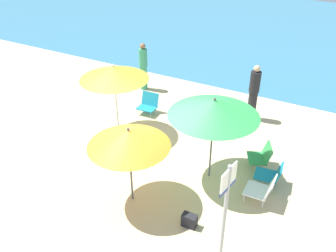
{
  "coord_description": "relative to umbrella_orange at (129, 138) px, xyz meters",
  "views": [
    {
      "loc": [
        3.91,
        -5.41,
        5.47
      ],
      "look_at": [
        0.11,
        1.5,
        0.7
      ],
      "focal_mm": 38.91,
      "sensor_mm": 36.0,
      "label": 1
    }
  ],
  "objects": [
    {
      "name": "beach_chair_d",
      "position": [
        2.48,
        1.91,
        -1.29
      ],
      "size": [
        0.64,
        0.54,
        0.56
      ],
      "rotation": [
        0.0,
        0.0,
        -3.01
      ],
      "color": "teal",
      "rests_on": "ground_plane"
    },
    {
      "name": "umbrella_orange",
      "position": [
        0.0,
        0.0,
        0.0
      ],
      "size": [
        1.67,
        1.67,
        1.82
      ],
      "color": "#4C4C51",
      "rests_on": "ground_plane"
    },
    {
      "name": "beach_chair_b",
      "position": [
        2.47,
        1.27,
        -1.24
      ],
      "size": [
        0.6,
        0.54,
        0.64
      ],
      "rotation": [
        0.0,
        0.0,
        3.17
      ],
      "color": "white",
      "rests_on": "ground_plane"
    },
    {
      "name": "umbrella_green",
      "position": [
        1.15,
        1.53,
        0.24
      ],
      "size": [
        1.99,
        1.99,
        2.07
      ],
      "color": "#4C4C51",
      "rests_on": "ground_plane"
    },
    {
      "name": "beach_chair_c",
      "position": [
        -1.72,
        3.48,
        -1.27
      ],
      "size": [
        0.57,
        0.54,
        0.62
      ],
      "rotation": [
        0.0,
        0.0,
        -1.53
      ],
      "color": "teal",
      "rests_on": "ground_plane"
    },
    {
      "name": "person_a",
      "position": [
        -2.75,
        4.88,
        -0.75
      ],
      "size": [
        0.29,
        0.29,
        1.63
      ],
      "rotation": [
        0.0,
        0.0,
        1.03
      ],
      "color": "#389970",
      "rests_on": "ground_plane"
    },
    {
      "name": "warning_sign",
      "position": [
        2.37,
        -0.91,
        -0.06
      ],
      "size": [
        0.09,
        0.44,
        2.39
      ],
      "rotation": [
        0.0,
        0.0,
        -0.13
      ],
      "color": "#ADADB2",
      "rests_on": "ground_plane"
    },
    {
      "name": "person_b",
      "position": [
        1.15,
        4.65,
        -0.73
      ],
      "size": [
        0.3,
        0.3,
        1.69
      ],
      "rotation": [
        0.0,
        0.0,
        2.58
      ],
      "color": "black",
      "rests_on": "ground_plane"
    },
    {
      "name": "umbrella_yellow",
      "position": [
        -1.88,
        2.12,
        0.21
      ],
      "size": [
        1.81,
        1.81,
        2.03
      ],
      "color": "silver",
      "rests_on": "ground_plane"
    },
    {
      "name": "sea_water",
      "position": [
        -0.35,
        14.2,
        -1.58
      ],
      "size": [
        40.0,
        16.0,
        0.01
      ],
      "primitive_type": "cube",
      "color": "teal",
      "rests_on": "ground_plane"
    },
    {
      "name": "ground_plane",
      "position": [
        -0.35,
        0.55,
        -1.58
      ],
      "size": [
        40.0,
        40.0,
        0.0
      ],
      "primitive_type": "plane",
      "color": "#D3BC8C"
    },
    {
      "name": "beach_bag",
      "position": [
        1.42,
        -0.11,
        -1.44
      ],
      "size": [
        0.3,
        0.19,
        0.28
      ],
      "primitive_type": "cube",
      "rotation": [
        0.0,
        0.0,
        0.03
      ],
      "color": "black",
      "rests_on": "ground_plane"
    },
    {
      "name": "beach_chair_a",
      "position": [
        2.1,
        2.45,
        -1.25
      ],
      "size": [
        0.69,
        0.71,
        0.62
      ],
      "rotation": [
        0.0,
        0.0,
        -2.71
      ],
      "color": "#33934C",
      "rests_on": "ground_plane"
    }
  ]
}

